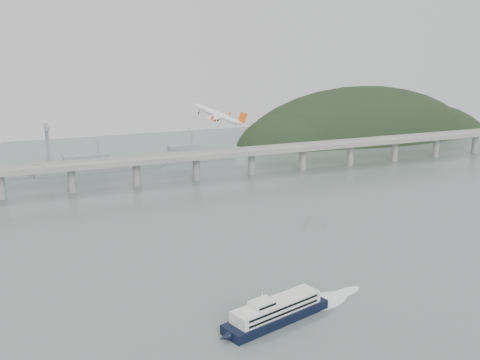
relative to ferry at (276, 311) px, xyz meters
name	(u,v)px	position (x,y,z in m)	size (l,w,h in m)	color
ground	(281,274)	(23.04, 41.68, -4.23)	(900.00, 900.00, 0.00)	slate
bridge	(171,161)	(21.89, 241.68, 13.42)	(800.00, 22.00, 23.90)	gray
headland	(370,151)	(308.22, 373.43, -23.57)	(365.00, 155.00, 156.00)	black
ferry	(276,311)	(0.00, 0.00, 0.00)	(80.75, 31.89, 15.60)	black
airliner	(218,115)	(24.63, 136.40, 64.09)	(30.28, 29.34, 15.14)	white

